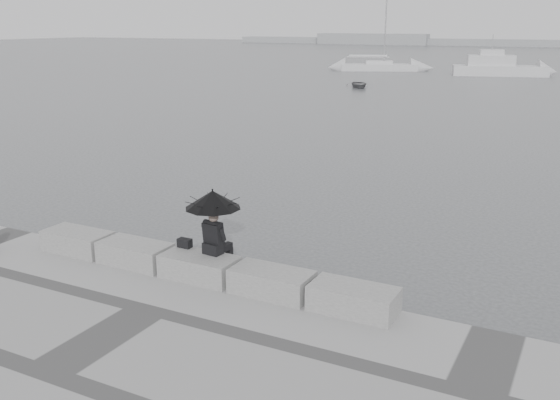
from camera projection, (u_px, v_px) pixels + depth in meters
The scene contains 12 objects.
ground at pixel (213, 292), 13.51m from camera, with size 360.00×360.00×0.00m, color #404345.
stone_block_far_left at pixel (78, 242), 14.43m from camera, with size 1.60×0.80×0.50m, color slate.
stone_block_left at pixel (135, 254), 13.67m from camera, with size 1.60×0.80×0.50m, color slate.
stone_block_centre at pixel (200, 267), 12.92m from camera, with size 1.60×0.80×0.50m, color slate.
stone_block_right at pixel (272, 282), 12.16m from camera, with size 1.60×0.80×0.50m, color slate.
stone_block_far_right at pixel (353, 300), 11.41m from camera, with size 1.60×0.80×0.50m, color slate.
seated_person at pixel (213, 207), 12.73m from camera, with size 1.16×1.16×1.39m.
bag at pixel (185, 243), 13.32m from camera, with size 0.30×0.17×0.19m, color black.
distant_landmass at pixel (542, 43), 148.69m from camera, with size 180.00×8.00×2.80m.
sailboat_left at pixel (379, 66), 75.48m from camera, with size 9.34×5.69×12.90m.
motor_cruiser at pixel (500, 67), 68.15m from camera, with size 10.28×5.40×4.50m.
dinghy at pixel (359, 84), 56.06m from camera, with size 3.09×1.31×0.52m, color slate.
Camera 1 is at (7.04, -10.36, 5.64)m, focal length 40.00 mm.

